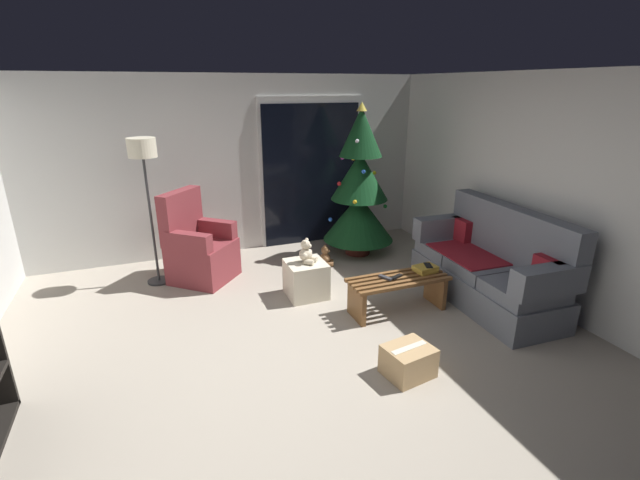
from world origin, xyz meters
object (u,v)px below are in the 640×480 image
at_px(teddy_bear_cream, 307,253).
at_px(book_stack, 425,269).
at_px(ottoman, 306,279).
at_px(cardboard_box_taped_mid_floor, 408,361).
at_px(remote_graphite, 385,278).
at_px(coffee_table, 398,289).
at_px(cell_phone, 428,265).
at_px(teddy_bear_chestnut_by_tree, 326,257).
at_px(armchair, 199,249).
at_px(couch, 490,267).
at_px(christmas_tree, 359,190).
at_px(floor_lamp, 144,162).
at_px(remote_black, 397,277).

bearing_deg(teddy_bear_cream, book_stack, -30.40).
xyz_separation_m(ottoman, cardboard_box_taped_mid_floor, (0.31, -1.73, -0.08)).
bearing_deg(ottoman, remote_graphite, -45.99).
bearing_deg(book_stack, remote_graphite, 179.97).
xyz_separation_m(coffee_table, cell_phone, (0.39, 0.03, 0.21)).
bearing_deg(teddy_bear_chestnut_by_tree, book_stack, -68.11).
relative_size(armchair, ottoman, 2.57).
xyz_separation_m(teddy_bear_cream, teddy_bear_chestnut_by_tree, (0.56, 0.79, -0.42)).
xyz_separation_m(couch, remote_graphite, (-1.25, 0.16, 0.01)).
distance_m(christmas_tree, ottoman, 1.74).
bearing_deg(armchair, floor_lamp, 170.31).
relative_size(remote_black, ottoman, 0.35).
height_order(coffee_table, book_stack, book_stack).
xyz_separation_m(floor_lamp, teddy_bear_chestnut_by_tree, (2.17, -0.25, -1.38)).
xyz_separation_m(book_stack, christmas_tree, (0.02, 1.73, 0.51)).
height_order(christmas_tree, teddy_bear_chestnut_by_tree, christmas_tree).
xyz_separation_m(coffee_table, cardboard_box_taped_mid_floor, (-0.49, -1.02, -0.13)).
relative_size(coffee_table, remote_graphite, 7.05).
bearing_deg(remote_black, coffee_table, -134.65).
bearing_deg(teddy_bear_chestnut_by_tree, teddy_bear_cream, -125.25).
distance_m(christmas_tree, armchair, 2.33).
relative_size(remote_black, remote_graphite, 1.00).
distance_m(remote_black, floor_lamp, 3.15).
relative_size(christmas_tree, ottoman, 4.86).
xyz_separation_m(couch, teddy_bear_cream, (-1.90, 0.83, 0.14)).
height_order(armchair, cardboard_box_taped_mid_floor, armchair).
relative_size(floor_lamp, teddy_bear_chestnut_by_tree, 6.25).
distance_m(ottoman, teddy_bear_chestnut_by_tree, 0.97).
distance_m(coffee_table, book_stack, 0.40).
distance_m(coffee_table, floor_lamp, 3.22).
height_order(remote_graphite, teddy_bear_cream, teddy_bear_cream).
bearing_deg(cardboard_box_taped_mid_floor, christmas_tree, 72.58).
height_order(cell_phone, christmas_tree, christmas_tree).
height_order(ottoman, teddy_bear_chestnut_by_tree, ottoman).
bearing_deg(cardboard_box_taped_mid_floor, floor_lamp, 124.48).
bearing_deg(christmas_tree, cell_phone, -89.71).
bearing_deg(book_stack, armchair, 144.01).
bearing_deg(couch, book_stack, 167.93).
bearing_deg(coffee_table, cell_phone, 4.09).
xyz_separation_m(couch, christmas_tree, (-0.73, 1.89, 0.54)).
relative_size(coffee_table, armchair, 0.97).
xyz_separation_m(remote_graphite, floor_lamp, (-2.26, 1.72, 1.10)).
distance_m(book_stack, teddy_bear_cream, 1.34).
height_order(remote_graphite, armchair, armchair).
bearing_deg(cardboard_box_taped_mid_floor, ottoman, 99.98).
relative_size(book_stack, armchair, 0.23).
relative_size(couch, book_stack, 7.51).
height_order(floor_lamp, cardboard_box_taped_mid_floor, floor_lamp).
xyz_separation_m(remote_graphite, christmas_tree, (0.52, 1.73, 0.53)).
bearing_deg(cardboard_box_taped_mid_floor, couch, 29.09).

